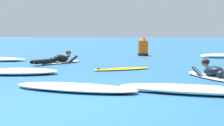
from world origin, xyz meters
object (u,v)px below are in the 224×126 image
(surfer_near, at_px, (217,74))
(surfer_far, at_px, (58,60))
(drifting_surfboard, at_px, (121,69))
(channel_marker_buoy, at_px, (143,48))

(surfer_near, bearing_deg, surfer_far, 140.86)
(surfer_near, xyz_separation_m, surfer_far, (-5.06, 4.12, 0.01))
(surfer_far, bearing_deg, surfer_near, -39.14)
(surfer_near, xyz_separation_m, drifting_surfboard, (-2.56, 2.07, -0.10))
(surfer_near, distance_m, channel_marker_buoy, 9.05)
(drifting_surfboard, bearing_deg, surfer_far, 140.70)
(drifting_surfboard, height_order, channel_marker_buoy, channel_marker_buoy)
(surfer_near, distance_m, drifting_surfboard, 3.29)
(channel_marker_buoy, bearing_deg, surfer_near, -78.90)
(surfer_far, bearing_deg, channel_marker_buoy, 55.07)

